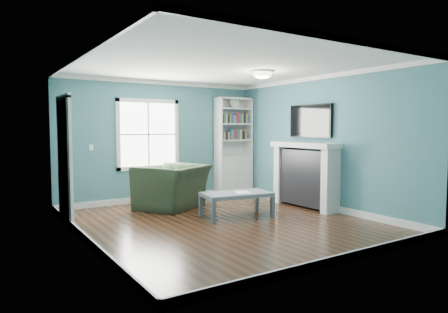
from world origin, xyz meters
TOP-DOWN VIEW (x-y plane):
  - floor at (0.00, 0.00)m, footprint 5.00×5.00m
  - room_walls at (0.00, 0.00)m, footprint 5.00×5.00m
  - trim at (0.00, 0.00)m, footprint 4.50×5.00m
  - window at (-0.30, 2.49)m, footprint 1.40×0.06m
  - bookshelf at (1.77, 2.30)m, footprint 0.90×0.35m
  - fireplace at (2.08, 0.20)m, footprint 0.44×1.58m
  - tv at (2.20, 0.20)m, footprint 0.06×1.10m
  - door at (-2.22, 1.40)m, footprint 0.12×0.98m
  - ceiling_fixture at (0.90, 0.10)m, footprint 0.38×0.38m
  - light_switch at (-1.50, 2.48)m, footprint 0.08×0.01m
  - recliner at (-0.16, 1.60)m, footprint 1.55×1.41m
  - coffee_table at (0.44, 0.24)m, footprint 1.29×0.83m
  - paper_sheet at (0.54, 0.19)m, footprint 0.34×0.39m

SIDE VIEW (x-z plane):
  - floor at x=0.00m, z-range 0.00..0.00m
  - coffee_table at x=0.44m, z-range 0.16..0.60m
  - paper_sheet at x=0.54m, z-range 0.44..0.44m
  - recliner at x=-0.16m, z-range 0.00..1.14m
  - fireplace at x=2.08m, z-range -0.01..1.29m
  - bookshelf at x=1.77m, z-range -0.23..2.08m
  - door at x=-2.22m, z-range -0.01..2.16m
  - light_switch at x=-1.50m, z-range 1.14..1.26m
  - trim at x=0.00m, z-range -0.06..2.54m
  - window at x=-0.30m, z-range 0.70..2.20m
  - room_walls at x=0.00m, z-range -0.92..4.08m
  - tv at x=2.20m, z-range 1.40..2.05m
  - ceiling_fixture at x=0.90m, z-range 2.47..2.63m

